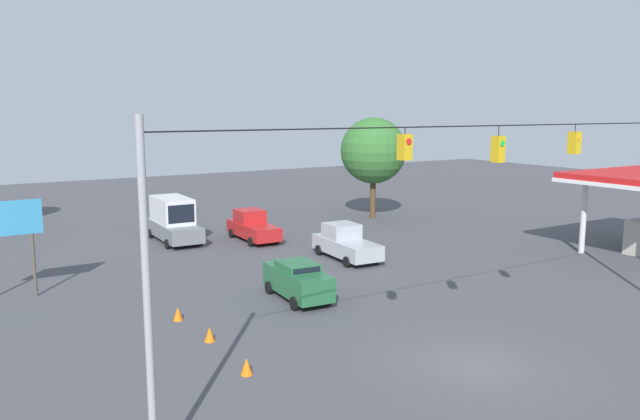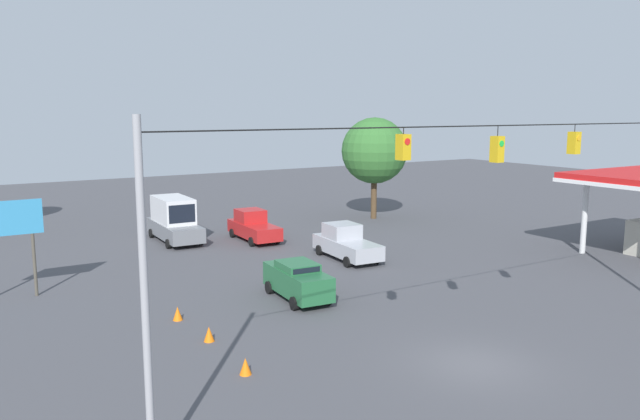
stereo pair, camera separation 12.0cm
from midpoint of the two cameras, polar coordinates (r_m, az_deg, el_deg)
name	(u,v)px [view 1 (the left image)]	position (r m, az deg, el deg)	size (l,w,h in m)	color
ground_plane	(475,364)	(23.79, 13.82, -13.54)	(140.00, 140.00, 0.00)	#47474C
overhead_signal_span	(495,215)	(21.86, 15.59, -0.42)	(23.98, 0.38, 8.97)	#939399
pickup_truck_silver_oncoming_far	(345,243)	(38.42, 2.25, -3.04)	(2.53, 5.52, 2.12)	#A8AAB2
pickup_truck_red_oncoming_deep	(253,226)	(44.08, -6.26, -1.51)	(2.29, 5.39, 2.12)	red
sedan_green_withflow_mid	(298,280)	(30.28, -2.18, -6.40)	(2.23, 4.64, 1.84)	#236038
box_truck_grey_withflow_deep	(173,220)	(44.65, -13.35, -0.88)	(2.61, 6.44, 3.07)	slate
traffic_cone_nearest	(247,366)	(22.37, -6.89, -14.01)	(0.42, 0.42, 0.60)	orange
traffic_cone_second	(210,334)	(25.52, -10.20, -11.11)	(0.42, 0.42, 0.60)	orange
traffic_cone_third	(178,314)	(28.20, -12.98, -9.22)	(0.42, 0.42, 0.60)	orange
roadside_billboard	(3,228)	(33.19, -27.07, -1.49)	(3.47, 0.16, 4.82)	#4C473D
tree_horizon_left	(373,151)	(52.33, 4.84, 5.41)	(5.51, 5.51, 8.49)	#4C3823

